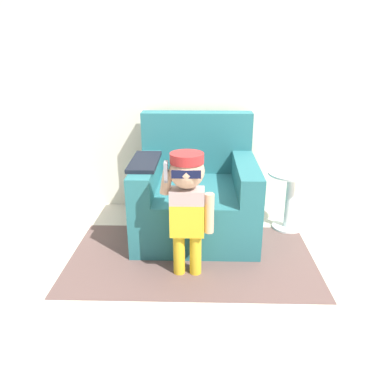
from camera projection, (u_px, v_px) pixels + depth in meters
ground_plane at (221, 240)px, 3.13m from camera, size 10.00×10.00×0.00m
wall_back at (221, 72)px, 3.39m from camera, size 10.00×0.05×2.60m
armchair at (196, 194)px, 3.23m from camera, size 1.01×1.01×0.97m
person_child at (187, 196)px, 2.46m from camera, size 0.36×0.27×0.88m
side_table at (290, 195)px, 3.24m from camera, size 0.40×0.40×0.52m
rug at (192, 258)px, 2.86m from camera, size 1.85×1.07×0.01m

